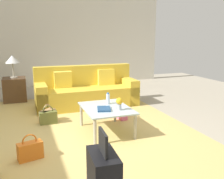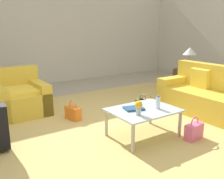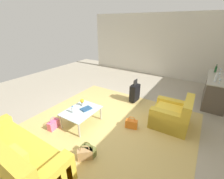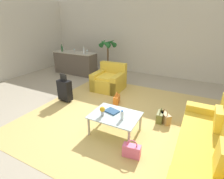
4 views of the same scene
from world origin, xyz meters
name	(u,v)px [view 1 (image 1 of 4)]	position (x,y,z in m)	size (l,w,h in m)	color
ground_plane	(83,145)	(0.00, 0.00, 0.00)	(12.00, 12.00, 0.00)	#A89E89
wall_right	(46,38)	(5.06, 0.00, 1.55)	(0.12, 8.00, 3.10)	beige
area_rug	(64,133)	(0.60, 0.20, 0.00)	(5.20, 4.40, 0.01)	tan
couch	(86,92)	(2.19, -0.60, 0.32)	(0.84, 2.33, 0.93)	gold
coffee_table	(106,110)	(0.40, -0.50, 0.39)	(1.00, 0.76, 0.44)	silver
water_bottle	(108,99)	(0.60, -0.60, 0.53)	(0.06, 0.06, 0.20)	silver
coffee_table_book	(104,109)	(0.28, -0.42, 0.46)	(0.28, 0.21, 0.03)	navy
flower_vase	(119,103)	(0.18, -0.65, 0.56)	(0.11, 0.11, 0.21)	#B2B7BC
side_table	(15,89)	(3.20, 1.00, 0.30)	(0.55, 0.55, 0.59)	#513823
table_lamp	(12,60)	(3.20, 1.00, 1.04)	(0.34, 0.34, 0.56)	#ADA899
handbag_olive	(48,117)	(1.16, 0.39, 0.13)	(0.16, 0.33, 0.36)	olive
handbag_pink	(121,112)	(0.98, -1.00, 0.13)	(0.34, 0.18, 0.36)	pink
handbag_tan	(48,116)	(1.27, 0.40, 0.13)	(0.32, 0.33, 0.36)	tan
handbag_orange	(30,150)	(-0.18, 0.76, 0.13)	(0.21, 0.34, 0.36)	orange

